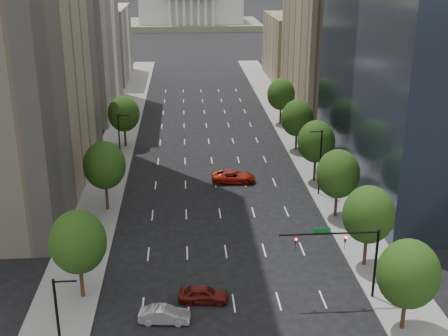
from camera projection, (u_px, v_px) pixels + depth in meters
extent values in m
cube|color=slate|center=(104.00, 186.00, 81.04)|extent=(6.00, 200.00, 0.15)
cube|color=slate|center=(324.00, 180.00, 83.09)|extent=(6.00, 200.00, 0.15)
cube|color=beige|center=(75.00, 24.00, 114.76)|extent=(14.00, 30.00, 35.00)
cube|color=beige|center=(100.00, 44.00, 148.60)|extent=(14.00, 26.00, 18.00)
cube|color=#8C7759|center=(329.00, 36.00, 116.11)|extent=(14.00, 30.00, 30.00)
cube|color=#8C7759|center=(297.00, 47.00, 149.44)|extent=(14.00, 26.00, 16.00)
cylinder|color=#382316|center=(404.00, 310.00, 49.56)|extent=(0.36, 0.36, 3.75)
ellipsoid|color=black|center=(408.00, 274.00, 48.36)|extent=(5.20, 5.20, 5.98)
cylinder|color=#382316|center=(365.00, 248.00, 59.83)|extent=(0.36, 0.36, 4.00)
ellipsoid|color=black|center=(368.00, 214.00, 58.55)|extent=(5.20, 5.20, 5.98)
cylinder|color=#382316|center=(336.00, 202.00, 71.10)|extent=(0.36, 0.36, 3.90)
ellipsoid|color=black|center=(338.00, 174.00, 69.85)|extent=(5.20, 5.20, 5.98)
cylinder|color=#382316|center=(315.00, 168.00, 82.31)|extent=(0.36, 0.36, 4.10)
ellipsoid|color=black|center=(316.00, 141.00, 81.00)|extent=(5.20, 5.20, 5.98)
cylinder|color=#382316|center=(296.00, 139.00, 95.49)|extent=(0.36, 0.36, 3.80)
ellipsoid|color=black|center=(297.00, 118.00, 94.27)|extent=(5.20, 5.20, 5.98)
cylinder|color=#382316|center=(280.00, 114.00, 110.45)|extent=(0.36, 0.36, 4.00)
ellipsoid|color=black|center=(281.00, 94.00, 109.17)|extent=(5.20, 5.20, 5.98)
cylinder|color=#382316|center=(81.00, 278.00, 54.23)|extent=(0.36, 0.36, 4.00)
ellipsoid|color=black|center=(78.00, 242.00, 52.94)|extent=(5.20, 5.20, 5.98)
cylinder|color=#382316|center=(107.00, 195.00, 72.95)|extent=(0.36, 0.36, 4.15)
ellipsoid|color=black|center=(105.00, 165.00, 71.62)|extent=(5.20, 5.20, 5.98)
cylinder|color=#382316|center=(125.00, 135.00, 97.36)|extent=(0.36, 0.36, 3.95)
ellipsoid|color=black|center=(124.00, 114.00, 96.09)|extent=(5.20, 5.20, 5.98)
cylinder|color=black|center=(320.00, 163.00, 76.76)|extent=(0.20, 0.20, 9.00)
cylinder|color=black|center=(316.00, 132.00, 75.23)|extent=(1.60, 0.14, 0.14)
cylinder|color=black|center=(59.00, 334.00, 42.16)|extent=(0.20, 0.20, 9.00)
cylinder|color=black|center=(65.00, 281.00, 40.74)|extent=(1.60, 0.14, 0.14)
cylinder|color=black|center=(120.00, 144.00, 84.34)|extent=(0.20, 0.20, 9.00)
cylinder|color=black|center=(123.00, 115.00, 82.93)|extent=(1.60, 0.14, 0.14)
cylinder|color=black|center=(375.00, 265.00, 53.63)|extent=(0.24, 0.24, 7.00)
cylinder|color=black|center=(329.00, 234.00, 52.20)|extent=(9.00, 0.18, 0.18)
imported|color=black|center=(345.00, 239.00, 52.49)|extent=(0.18, 0.22, 1.10)
imported|color=black|center=(296.00, 240.00, 52.19)|extent=(0.18, 0.22, 1.10)
sphere|color=#FF0C07|center=(346.00, 238.00, 52.25)|extent=(0.20, 0.20, 0.20)
sphere|color=#FF0C07|center=(296.00, 239.00, 51.96)|extent=(0.20, 0.20, 0.20)
cube|color=#0C591E|center=(322.00, 230.00, 52.04)|extent=(1.60, 0.06, 0.45)
cube|color=#596647|center=(191.00, 24.00, 259.77)|extent=(60.00, 40.00, 2.50)
cube|color=silver|center=(191.00, 7.00, 257.29)|extent=(44.00, 26.00, 12.00)
ellipsoid|color=olive|center=(37.00, 26.00, 552.89)|extent=(380.00, 342.00, 190.00)
ellipsoid|color=olive|center=(225.00, 29.00, 605.29)|extent=(440.00, 396.00, 240.00)
ellipsoid|color=olive|center=(374.00, 17.00, 651.65)|extent=(360.00, 324.00, 200.00)
imported|color=#54110E|center=(204.00, 294.00, 53.93)|extent=(4.82, 2.33, 1.59)
imported|color=#A6A6AC|center=(164.00, 315.00, 50.93)|extent=(4.58, 1.99, 1.46)
imported|color=#9B180B|center=(233.00, 177.00, 82.37)|extent=(6.29, 3.15, 1.71)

